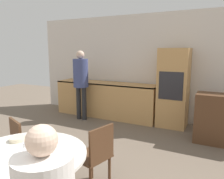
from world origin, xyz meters
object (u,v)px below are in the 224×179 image
at_px(oven_unit, 173,88).
at_px(dining_table, 25,179).
at_px(chair_far_right, 96,154).
at_px(chair_far_left, 9,150).
at_px(cup, 56,158).
at_px(person_standing, 81,78).
at_px(bowl_near, 18,139).

height_order(oven_unit, dining_table, oven_unit).
bearing_deg(chair_far_right, chair_far_left, -54.63).
bearing_deg(oven_unit, cup, -93.59).
xyz_separation_m(dining_table, chair_far_right, (0.29, 0.79, -0.04)).
bearing_deg(person_standing, bowl_near, -67.14).
height_order(person_standing, cup, person_standing).
distance_m(person_standing, cup, 3.65).
bearing_deg(cup, dining_table, -179.90).
height_order(dining_table, cup, cup).
xyz_separation_m(oven_unit, person_standing, (-2.14, -0.53, 0.18)).
bearing_deg(oven_unit, bowl_near, -104.81).
height_order(chair_far_left, cup, cup).
bearing_deg(chair_far_right, cup, 21.10).
bearing_deg(bowl_near, person_standing, 112.86).
bearing_deg(dining_table, cup, 0.10).
distance_m(oven_unit, chair_far_left, 3.54).
bearing_deg(cup, person_standing, 121.60).
bearing_deg(person_standing, dining_table, -63.82).
xyz_separation_m(oven_unit, chair_far_right, (-0.32, -2.85, -0.40)).
bearing_deg(chair_far_right, dining_table, -5.85).
height_order(chair_far_right, person_standing, person_standing).
bearing_deg(oven_unit, chair_far_left, -112.64).
distance_m(dining_table, cup, 0.48).
xyz_separation_m(dining_table, person_standing, (-1.53, 3.11, 0.53)).
relative_size(oven_unit, chair_far_left, 2.08).
xyz_separation_m(cup, bowl_near, (-0.68, 0.19, -0.03)).
distance_m(chair_far_left, bowl_near, 0.57).
xyz_separation_m(chair_far_left, bowl_near, (0.44, -0.20, 0.31)).
height_order(oven_unit, bowl_near, oven_unit).
distance_m(person_standing, bowl_near, 3.17).
relative_size(oven_unit, dining_table, 1.54).
relative_size(person_standing, cup, 17.64).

